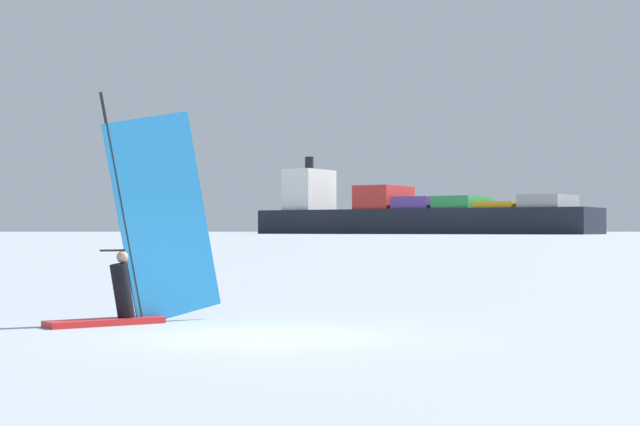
% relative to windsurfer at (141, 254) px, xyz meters
% --- Properties ---
extents(ground_plane, '(4000.00, 4000.00, 0.00)m').
position_rel_windsurfer_xyz_m(ground_plane, '(2.96, -1.71, -1.32)').
color(ground_plane, '#9EA8B2').
extents(windsurfer, '(2.50, 2.98, 4.39)m').
position_rel_windsurfer_xyz_m(windsurfer, '(0.00, 0.00, 0.00)').
color(windsurfer, red).
rests_on(windsurfer, ground_plane).
extents(cargo_ship, '(153.36, 72.34, 35.49)m').
position_rel_windsurfer_xyz_m(cargo_ship, '(-65.52, 424.01, 7.16)').
color(cargo_ship, black).
rests_on(cargo_ship, ground_plane).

